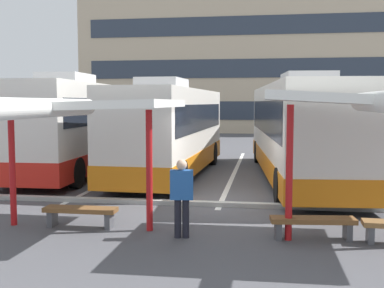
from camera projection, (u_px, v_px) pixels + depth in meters
ground_plane at (220, 204)px, 13.11m from camera, size 160.00×160.00×0.00m
terminal_building at (255, 36)px, 47.50m from camera, size 32.24×11.37×21.44m
coach_bus_0 at (80, 127)px, 18.96m from camera, size 2.80×10.33×3.81m
coach_bus_1 at (171, 131)px, 18.14m from camera, size 2.79×10.20×3.60m
coach_bus_2 at (300, 131)px, 17.36m from camera, size 3.62×12.53×3.73m
lane_stripe_0 at (36, 167)px, 20.51m from camera, size 0.16×14.00×0.01m
lane_stripe_1 at (133, 169)px, 19.87m from camera, size 0.16×14.00×0.01m
lane_stripe_2 at (235, 172)px, 19.23m from camera, size 0.16×14.00×0.01m
lane_stripe_3 at (344, 174)px, 18.59m from camera, size 0.16×14.00×0.01m
waiting_shelter_1 at (73, 109)px, 10.11m from camera, size 4.15×5.19×2.83m
bench_1 at (80, 212)px, 10.61m from camera, size 1.62×0.42×0.45m
waiting_shelter_2 at (367, 104)px, 8.94m from camera, size 3.78×5.02×2.97m
bench_2 at (313, 223)px, 9.66m from camera, size 1.73×0.60×0.45m
platform_kerb at (219, 204)px, 12.79m from camera, size 44.00×0.24×0.12m
waiting_passenger_0 at (182, 193)px, 9.74m from camera, size 0.49×0.28×1.61m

